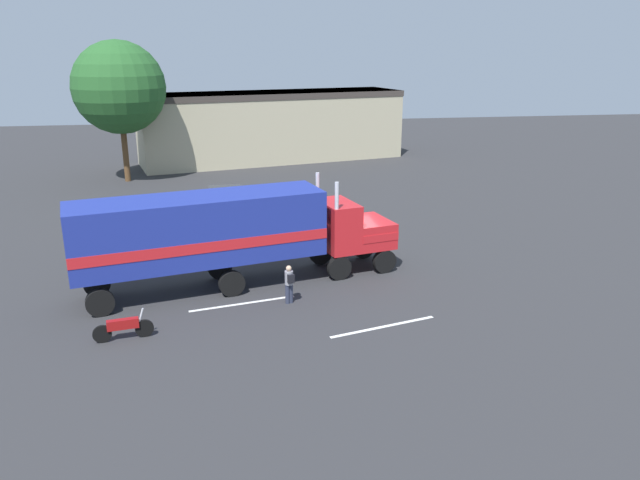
% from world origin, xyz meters
% --- Properties ---
extents(ground_plane, '(120.00, 120.00, 0.00)m').
position_xyz_m(ground_plane, '(0.00, 0.00, 0.00)').
color(ground_plane, '#2D2D30').
extents(lane_stripe_near, '(4.35, 1.01, 0.01)m').
position_xyz_m(lane_stripe_near, '(-5.17, -3.50, 0.01)').
color(lane_stripe_near, silver).
rests_on(lane_stripe_near, ground_plane).
extents(lane_stripe_mid, '(4.30, 1.25, 0.01)m').
position_xyz_m(lane_stripe_mid, '(-0.05, -6.54, 0.01)').
color(lane_stripe_mid, silver).
rests_on(lane_stripe_mid, ground_plane).
extents(semi_truck, '(14.35, 5.71, 4.50)m').
position_xyz_m(semi_truck, '(-5.70, -1.46, 2.52)').
color(semi_truck, red).
rests_on(semi_truck, ground_plane).
extents(person_bystander, '(0.38, 0.48, 1.63)m').
position_xyz_m(person_bystander, '(-3.27, -3.74, 0.89)').
color(person_bystander, '#2D3347').
rests_on(person_bystander, ground_plane).
extents(parked_car, '(4.41, 1.83, 1.57)m').
position_xyz_m(parked_car, '(-5.69, 11.37, 0.81)').
color(parked_car, '#B7B7BC').
rests_on(parked_car, ground_plane).
extents(motorcycle, '(2.10, 0.44, 1.12)m').
position_xyz_m(motorcycle, '(-9.50, -5.98, 0.48)').
color(motorcycle, black).
rests_on(motorcycle, ground_plane).
extents(tree_left, '(6.91, 6.91, 10.59)m').
position_xyz_m(tree_left, '(-12.96, 21.95, 7.12)').
color(tree_left, brown).
rests_on(tree_left, ground_plane).
extents(building_backdrop, '(24.47, 11.26, 6.18)m').
position_xyz_m(building_backdrop, '(-0.86, 29.24, 3.30)').
color(building_backdrop, '#B7AD8C').
rests_on(building_backdrop, ground_plane).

